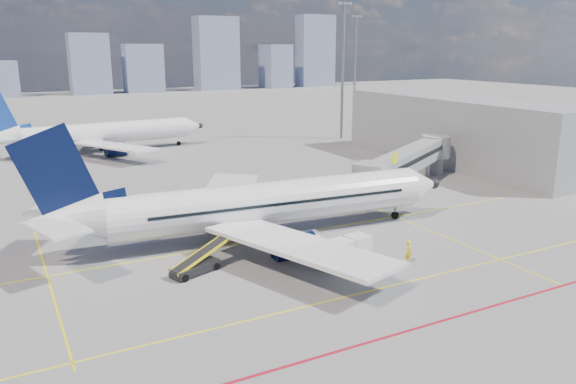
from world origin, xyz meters
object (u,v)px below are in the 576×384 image
main_aircraft (256,205)px  ramp_worker (408,251)px  baggage_tug (338,255)px  cargo_dolly (349,250)px  second_aircraft (99,134)px  belt_loader (197,266)px

main_aircraft → ramp_worker: 14.51m
baggage_tug → cargo_dolly: cargo_dolly is taller
main_aircraft → second_aircraft: main_aircraft is taller
baggage_tug → cargo_dolly: size_ratio=0.60×
belt_loader → ramp_worker: belt_loader is taller
ramp_worker → main_aircraft: bearing=45.2°
baggage_tug → belt_loader: belt_loader is taller
main_aircraft → baggage_tug: bearing=-66.3°
ramp_worker → second_aircraft: bearing=20.6°
baggage_tug → ramp_worker: ramp_worker is taller
baggage_tug → belt_loader: size_ratio=0.45×
belt_loader → baggage_tug: bearing=-39.4°
main_aircraft → baggage_tug: (3.18, -9.15, -2.38)m
cargo_dolly → second_aircraft: bearing=87.5°
cargo_dolly → belt_loader: size_ratio=0.74×
main_aircraft → baggage_tug: main_aircraft is taller
main_aircraft → cargo_dolly: bearing=-63.0°
second_aircraft → cargo_dolly: second_aircraft is taller
baggage_tug → cargo_dolly: bearing=-21.5°
cargo_dolly → belt_loader: belt_loader is taller
main_aircraft → belt_loader: bearing=-140.0°
second_aircraft → belt_loader: second_aircraft is taller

